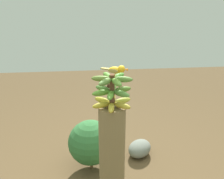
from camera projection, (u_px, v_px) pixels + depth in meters
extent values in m
cylinder|color=olive|center=(112.00, 163.00, 1.93)|extent=(0.20, 0.20, 0.95)
cylinder|color=brown|center=(112.00, 91.00, 1.71)|extent=(0.04, 0.04, 0.24)
ellipsoid|color=gold|center=(103.00, 100.00, 1.79)|extent=(0.12, 0.13, 0.04)
ellipsoid|color=gold|center=(102.00, 105.00, 1.71)|extent=(0.09, 0.14, 0.04)
ellipsoid|color=gold|center=(111.00, 108.00, 1.67)|extent=(0.14, 0.06, 0.04)
ellipsoid|color=gold|center=(122.00, 105.00, 1.70)|extent=(0.12, 0.13, 0.04)
ellipsoid|color=#ADB137|center=(122.00, 101.00, 1.78)|extent=(0.09, 0.14, 0.04)
ellipsoid|color=gold|center=(113.00, 98.00, 1.82)|extent=(0.14, 0.06, 0.04)
ellipsoid|color=#4E7C2B|center=(113.00, 87.00, 1.78)|extent=(0.14, 0.07, 0.04)
ellipsoid|color=#4E8134|center=(103.00, 89.00, 1.76)|extent=(0.12, 0.13, 0.04)
ellipsoid|color=#568C2A|center=(102.00, 93.00, 1.69)|extent=(0.08, 0.14, 0.04)
ellipsoid|color=#518A2A|center=(111.00, 95.00, 1.64)|extent=(0.14, 0.07, 0.04)
ellipsoid|color=#558639|center=(121.00, 94.00, 1.67)|extent=(0.12, 0.13, 0.04)
ellipsoid|color=#557B2B|center=(122.00, 90.00, 1.74)|extent=(0.08, 0.14, 0.04)
ellipsoid|color=#4B8D33|center=(118.00, 76.00, 1.74)|extent=(0.13, 0.12, 0.04)
ellipsoid|color=#51882E|center=(108.00, 76.00, 1.74)|extent=(0.14, 0.08, 0.04)
ellipsoid|color=olive|center=(101.00, 79.00, 1.69)|extent=(0.07, 0.14, 0.04)
ellipsoid|color=#557A36|center=(105.00, 82.00, 1.63)|extent=(0.13, 0.12, 0.04)
ellipsoid|color=#578932|center=(117.00, 82.00, 1.62)|extent=(0.14, 0.08, 0.04)
ellipsoid|color=#568237|center=(123.00, 79.00, 1.67)|extent=(0.07, 0.14, 0.04)
cone|color=brown|center=(108.00, 86.00, 1.74)|extent=(0.04, 0.04, 0.06)
cone|color=#4C2D1E|center=(112.00, 97.00, 1.68)|extent=(0.04, 0.04, 0.06)
cylinder|color=#C68933|center=(115.00, 76.00, 1.62)|extent=(0.01, 0.01, 0.02)
cylinder|color=#C68933|center=(116.00, 74.00, 1.64)|extent=(0.01, 0.00, 0.02)
ellipsoid|color=gold|center=(115.00, 70.00, 1.62)|extent=(0.08, 0.10, 0.04)
ellipsoid|color=olive|center=(114.00, 71.00, 1.60)|extent=(0.04, 0.06, 0.03)
ellipsoid|color=olive|center=(116.00, 69.00, 1.64)|extent=(0.04, 0.06, 0.03)
cube|color=olive|center=(105.00, 69.00, 1.64)|extent=(0.05, 0.06, 0.01)
sphere|color=gold|center=(121.00, 69.00, 1.60)|extent=(0.05, 0.05, 0.05)
sphere|color=black|center=(123.00, 68.00, 1.61)|extent=(0.01, 0.01, 0.01)
cone|color=orange|center=(126.00, 69.00, 1.59)|extent=(0.03, 0.03, 0.02)
cylinder|color=brown|center=(91.00, 162.00, 2.58)|extent=(0.03, 0.03, 0.15)
sphere|color=#2D6633|center=(91.00, 142.00, 2.49)|extent=(0.45, 0.45, 0.45)
ellipsoid|color=slate|center=(140.00, 148.00, 2.77)|extent=(0.37, 0.37, 0.17)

